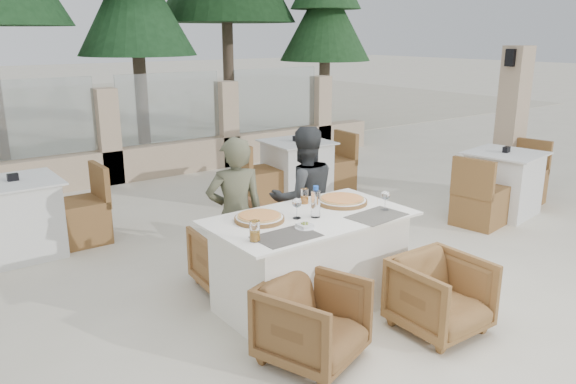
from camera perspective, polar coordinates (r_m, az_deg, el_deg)
ground at (r=4.74m, az=2.43°, el=-11.20°), size 80.00×80.00×0.00m
perimeter_wall_far at (r=8.62m, az=-17.88°, el=6.04°), size 10.00×0.34×1.60m
lantern_pillar at (r=8.16m, az=21.73°, el=6.59°), size 0.34×0.34×2.00m
pine_centre at (r=11.29m, az=-15.22°, el=17.07°), size 2.20×2.20×5.00m
pine_far_right at (r=12.74m, az=3.81°, el=16.23°), size 1.98×1.98×4.50m
dining_table at (r=4.53m, az=2.25°, el=-7.11°), size 1.60×0.90×0.77m
placemat_near_left at (r=3.97m, az=-0.14°, el=-4.52°), size 0.45×0.31×0.00m
placemat_near_right at (r=4.46m, az=9.00°, el=-2.40°), size 0.48×0.34×0.00m
pizza_left at (r=4.29m, az=-2.92°, el=-2.62°), size 0.49×0.49×0.05m
pizza_right at (r=4.75m, az=5.50°, el=-0.82°), size 0.43×0.43×0.06m
water_bottle at (r=4.35m, az=2.82°, el=-0.98°), size 0.09×0.09×0.25m
wine_glass_centre at (r=4.32m, az=0.90°, el=-1.54°), size 0.08×0.08×0.18m
wine_glass_corner at (r=4.59m, az=9.85°, el=-0.74°), size 0.08×0.08×0.18m
beer_glass_left at (r=3.87m, az=-3.40°, el=-3.98°), size 0.07×0.07×0.15m
beer_glass_right at (r=4.71m, az=1.70°, el=-0.41°), size 0.09×0.09×0.13m
olive_dish at (r=4.13m, az=1.72°, el=-3.41°), size 0.11×0.11×0.04m
armchair_far_left at (r=4.94m, az=-5.85°, el=-6.59°), size 0.63×0.65×0.55m
armchair_far_right at (r=5.44m, az=0.05°, el=-3.73°), size 0.80×0.82×0.66m
armchair_near_left at (r=3.87m, az=2.53°, el=-12.99°), size 0.79×0.80×0.57m
armchair_near_right at (r=4.37m, az=15.23°, el=-10.09°), size 0.61×0.63×0.57m
diner_left at (r=4.74m, az=-5.35°, el=-2.40°), size 0.57×0.46×1.35m
diner_right at (r=5.22m, az=1.61°, el=-0.63°), size 0.77×0.67×1.35m
bg_table_a at (r=6.18m, az=-25.70°, el=-2.41°), size 1.64×0.83×0.77m
bg_table_b at (r=7.57m, az=0.89°, el=2.33°), size 1.69×0.93×0.77m
bg_table_c at (r=7.35m, az=20.98°, el=0.84°), size 1.76×1.09×0.77m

